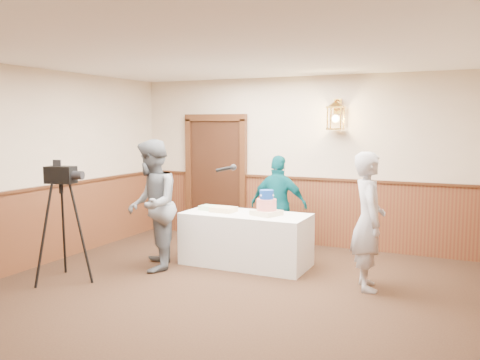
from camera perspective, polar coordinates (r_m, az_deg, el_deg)
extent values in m
plane|color=black|center=(5.68, -4.52, -14.56)|extent=(7.00, 7.00, 0.00)
cube|color=#BFAC8F|center=(8.55, 6.99, 2.12)|extent=(6.00, 0.02, 2.80)
cube|color=white|center=(5.36, -4.79, 14.63)|extent=(6.00, 7.00, 0.02)
cube|color=#592919|center=(8.64, 6.88, -3.52)|extent=(5.98, 0.04, 1.10)
cube|color=#592919|center=(7.41, -25.19, -5.75)|extent=(0.04, 6.98, 1.10)
cube|color=#432312|center=(8.54, 6.90, 0.23)|extent=(5.98, 0.07, 0.04)
cube|color=black|center=(9.16, -2.70, 0.24)|extent=(1.00, 0.06, 2.10)
cube|color=silver|center=(7.33, 0.66, -6.65)|extent=(1.80, 0.80, 0.75)
cube|color=beige|center=(7.13, 2.99, -3.68)|extent=(0.44, 0.44, 0.07)
cylinder|color=red|center=(7.11, 3.00, -2.77)|extent=(0.28, 0.28, 0.16)
cylinder|color=navy|center=(7.09, 3.00, -1.63)|extent=(0.19, 0.19, 0.13)
cube|color=#F6D493|center=(7.39, -1.87, -3.31)|extent=(0.35, 0.28, 0.07)
cube|color=#9BDC9D|center=(7.56, -3.42, -3.12)|extent=(0.29, 0.24, 0.06)
imported|color=slate|center=(7.12, -9.88, -2.79)|extent=(1.04, 1.11, 1.81)
cylinder|color=black|center=(6.92, -1.81, 1.24)|extent=(0.23, 0.12, 0.09)
sphere|color=black|center=(6.90, -0.74, 1.44)|extent=(0.08, 0.08, 0.08)
imported|color=#9B9AA0|center=(6.39, 14.21, -4.48)|extent=(0.60, 0.72, 1.69)
imported|color=#074D55|center=(7.89, 4.38, -2.82)|extent=(0.91, 0.40, 1.54)
cube|color=black|center=(6.80, -19.50, 0.55)|extent=(0.40, 0.27, 0.22)
cylinder|color=black|center=(6.68, -17.78, 0.51)|extent=(0.17, 0.14, 0.11)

